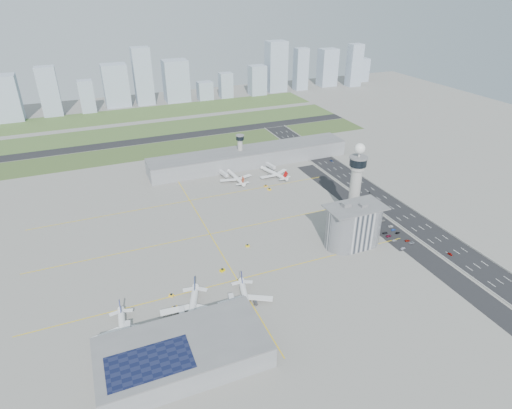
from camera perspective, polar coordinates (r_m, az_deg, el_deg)
name	(u,v)px	position (r m, az deg, el deg)	size (l,w,h in m)	color
ground	(274,243)	(314.91, 2.45, -5.18)	(1000.00, 1000.00, 0.00)	gray
grass_strip_0	(177,147)	(502.83, -10.54, 7.50)	(480.00, 50.00, 0.08)	#3B5227
grass_strip_1	(163,129)	(572.66, -12.26, 9.87)	(480.00, 60.00, 0.08)	#3F5729
grass_strip_2	(152,113)	(648.42, -13.71, 11.82)	(480.00, 70.00, 0.08)	#3D5729
runway	(170,138)	(537.10, -11.44, 8.75)	(480.00, 22.00, 0.10)	black
highway	(401,214)	(372.01, 18.76, -1.19)	(28.00, 500.00, 0.10)	black
barrier_left	(387,216)	(363.33, 17.09, -1.54)	(0.60, 500.00, 1.20)	#9E9E99
barrier_right	(415,210)	(380.50, 20.39, -0.71)	(0.60, 500.00, 1.20)	#9E9E99
landside_road	(384,226)	(350.64, 16.65, -2.71)	(18.00, 260.00, 0.08)	black
parking_lot	(391,234)	(341.77, 17.60, -3.71)	(20.00, 44.00, 0.10)	black
taxiway_line_h_0	(237,280)	(279.87, -2.51, -10.00)	(260.00, 0.60, 0.01)	yellow
taxiway_line_h_1	(210,234)	(326.97, -6.17, -3.96)	(260.00, 0.60, 0.01)	yellow
taxiway_line_h_2	(190,201)	(377.74, -8.83, 0.52)	(260.00, 0.60, 0.01)	yellow
taxiway_line_v	(210,234)	(326.97, -6.17, -3.96)	(0.60, 260.00, 0.01)	yellow
control_tower	(356,180)	(337.16, 13.20, 3.22)	(14.00, 14.00, 64.50)	#ADAAA5
secondary_tower	(240,147)	(441.23, -2.13, 7.63)	(8.60, 8.60, 31.90)	#ADAAA5
admin_building	(353,226)	(314.01, 12.87, -2.76)	(42.00, 24.00, 33.50)	#B2B2B7
terminal_pier	(250,157)	(446.72, -0.81, 6.42)	(210.00, 32.00, 15.80)	gray
near_terminal	(183,353)	(229.10, -9.72, -18.88)	(84.00, 42.00, 13.00)	gray
airplane_near_a	(122,329)	(249.52, -17.45, -15.57)	(38.66, 32.86, 10.82)	white
airplane_near_b	(192,307)	(253.02, -8.58, -13.40)	(43.95, 37.36, 12.31)	white
airplane_near_c	(246,297)	(257.92, -1.38, -12.27)	(39.30, 33.41, 11.01)	white
airplane_far_a	(236,175)	(409.78, -2.73, 3.94)	(38.28, 32.54, 10.72)	white
airplane_far_b	(274,171)	(418.73, 2.38, 4.50)	(38.58, 32.79, 10.80)	white
jet_bridge_near_0	(127,343)	(245.08, -16.81, -17.24)	(14.00, 3.00, 5.70)	silver
jet_bridge_near_1	(183,327)	(246.92, -9.68, -15.81)	(14.00, 3.00, 5.70)	silver
jet_bridge_near_2	(235,313)	(252.34, -2.87, -14.19)	(14.00, 3.00, 5.70)	silver
jet_bridge_far_0	(220,172)	(423.03, -4.79, 4.30)	(14.00, 3.00, 5.70)	silver
jet_bridge_far_1	(267,165)	(439.28, 1.43, 5.31)	(14.00, 3.00, 5.70)	silver
tug_0	(175,308)	(262.10, -10.77, -13.40)	(2.33, 3.39, 1.97)	#E3A602
tug_1	(171,295)	(271.60, -11.22, -11.78)	(1.91, 2.78, 1.62)	yellow
tug_2	(222,270)	(287.23, -4.51, -8.70)	(2.24, 3.26, 1.90)	#EAC800
tug_3	(247,246)	(310.61, -1.15, -5.49)	(1.96, 2.86, 1.66)	gold
tug_4	(269,189)	(391.90, 1.78, 2.07)	(2.20, 3.20, 1.86)	yellow
tug_5	(266,186)	(398.29, 1.30, 2.52)	(2.12, 3.08, 1.79)	gold
car_lot_0	(403,248)	(325.51, 19.01, -5.54)	(1.52, 3.78, 1.29)	silver
car_lot_1	(394,240)	(332.81, 17.96, -4.58)	(1.20, 3.44, 1.13)	gray
car_lot_2	(389,236)	(337.04, 17.26, -4.02)	(2.03, 4.41, 1.22)	maroon
car_lot_3	(385,233)	(340.09, 16.84, -3.64)	(1.77, 4.36, 1.26)	black
car_lot_4	(375,227)	(345.80, 15.62, -2.91)	(1.34, 3.32, 1.13)	navy
car_lot_5	(374,224)	(349.90, 15.43, -2.48)	(1.31, 3.75, 1.24)	white
car_lot_6	(412,243)	(334.13, 20.03, -4.81)	(2.05, 4.44, 1.23)	#8E949F
car_lot_7	(407,241)	(335.75, 19.54, -4.56)	(1.58, 3.89, 1.13)	maroon
car_lot_8	(398,233)	(343.13, 18.35, -3.59)	(1.48, 3.68, 1.25)	black
car_lot_9	(394,230)	(346.10, 17.87, -3.22)	(1.29, 3.71, 1.22)	navy
car_lot_10	(391,226)	(350.26, 17.54, -2.78)	(1.96, 4.26, 1.18)	silver
car_lot_11	(383,221)	(356.52, 16.57, -2.06)	(1.59, 3.91, 1.13)	gray
car_hw_0	(450,254)	(331.31, 24.47, -6.04)	(1.55, 3.85, 1.31)	#830904
car_hw_1	(370,193)	(399.03, 15.01, 1.51)	(1.29, 3.69, 1.22)	black
car_hw_2	(332,161)	(462.23, 10.04, 5.76)	(2.01, 4.35, 1.21)	#0B1C49
car_hw_4	(294,145)	(500.92, 5.13, 7.84)	(1.30, 3.24, 1.10)	#A7A8AA
skyline_bldg_4	(5,98)	(674.84, -30.45, 12.11)	(35.81, 28.65, 60.36)	#9EADC1
skyline_bldg_5	(49,91)	(673.33, -25.88, 13.41)	(25.49, 20.39, 66.89)	#9EADC1
skyline_bldg_6	(87,96)	(673.00, -21.62, 13.26)	(20.04, 16.03, 45.20)	#9EADC1
skyline_bldg_7	(116,85)	(691.84, -18.18, 14.86)	(35.76, 28.61, 61.22)	#9EADC1
skyline_bldg_8	(143,76)	(688.74, -14.86, 16.19)	(26.33, 21.06, 83.39)	#9EADC1
skyline_bldg_9	(176,81)	(700.03, -10.62, 15.91)	(36.96, 29.57, 62.11)	#9EADC1
skyline_bldg_10	(205,91)	(705.59, -6.82, 14.84)	(23.01, 18.41, 27.75)	#9EADC1
skyline_bldg_11	(226,85)	(714.10, -4.04, 15.58)	(20.22, 16.18, 38.97)	#9EADC1
skyline_bldg_12	(257,80)	(729.93, 0.17, 16.24)	(26.14, 20.92, 46.89)	#9EADC1
skyline_bldg_13	(276,67)	(752.99, 2.69, 17.90)	(32.26, 25.81, 81.20)	#9EADC1
skyline_bldg_14	(301,69)	(767.26, 5.99, 17.51)	(21.59, 17.28, 68.75)	#9EADC1
skyline_bldg_15	(327,67)	(804.14, 9.50, 17.58)	(30.25, 24.20, 63.40)	#9EADC1
skyline_bldg_16	(354,65)	(810.44, 12.98, 17.64)	(23.04, 18.43, 71.56)	#9EADC1
skyline_bldg_17	(362,70)	(855.90, 13.91, 17.02)	(22.64, 18.11, 41.06)	#9EADC1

